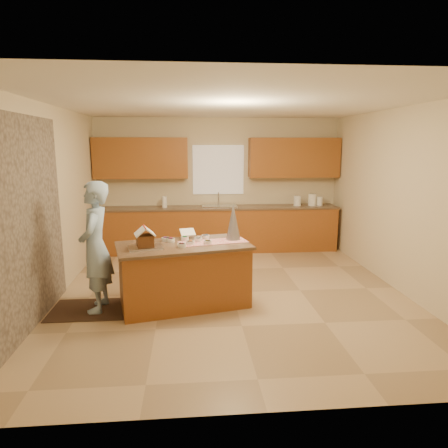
{
  "coord_description": "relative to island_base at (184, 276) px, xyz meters",
  "views": [
    {
      "loc": [
        -0.61,
        -5.64,
        2.14
      ],
      "look_at": [
        -0.1,
        0.2,
        1.0
      ],
      "focal_mm": 32.27,
      "sensor_mm": 36.0,
      "label": 1
    }
  ],
  "objects": [
    {
      "name": "floor",
      "position": [
        0.7,
        0.39,
        -0.41
      ],
      "size": [
        5.5,
        5.5,
        0.0
      ],
      "primitive_type": "plane",
      "color": "tan",
      "rests_on": "ground"
    },
    {
      "name": "ceiling",
      "position": [
        0.7,
        0.39,
        2.29
      ],
      "size": [
        5.5,
        5.5,
        0.0
      ],
      "primitive_type": "plane",
      "color": "silver",
      "rests_on": "floor"
    },
    {
      "name": "wall_back",
      "position": [
        0.7,
        3.14,
        0.94
      ],
      "size": [
        5.5,
        5.5,
        0.0
      ],
      "primitive_type": "plane",
      "color": "beige",
      "rests_on": "floor"
    },
    {
      "name": "wall_front",
      "position": [
        0.7,
        -2.36,
        0.94
      ],
      "size": [
        5.5,
        5.5,
        0.0
      ],
      "primitive_type": "plane",
      "color": "beige",
      "rests_on": "floor"
    },
    {
      "name": "wall_left",
      "position": [
        -1.8,
        0.39,
        0.94
      ],
      "size": [
        5.5,
        5.5,
        0.0
      ],
      "primitive_type": "plane",
      "color": "beige",
      "rests_on": "floor"
    },
    {
      "name": "wall_right",
      "position": [
        3.2,
        0.39,
        0.94
      ],
      "size": [
        5.5,
        5.5,
        0.0
      ],
      "primitive_type": "plane",
      "color": "beige",
      "rests_on": "floor"
    },
    {
      "name": "stone_accent",
      "position": [
        -1.78,
        -0.41,
        0.84
      ],
      "size": [
        0.0,
        2.5,
        2.5
      ],
      "primitive_type": "plane",
      "rotation": [
        1.57,
        0.0,
        1.57
      ],
      "color": "gray",
      "rests_on": "wall_left"
    },
    {
      "name": "window_curtain",
      "position": [
        0.7,
        3.11,
        1.24
      ],
      "size": [
        1.05,
        0.03,
        1.0
      ],
      "primitive_type": "cube",
      "color": "white",
      "rests_on": "wall_back"
    },
    {
      "name": "back_counter_base",
      "position": [
        0.7,
        2.84,
        0.03
      ],
      "size": [
        4.8,
        0.6,
        0.88
      ],
      "primitive_type": "cube",
      "color": "brown",
      "rests_on": "floor"
    },
    {
      "name": "back_counter_top",
      "position": [
        0.7,
        2.84,
        0.49
      ],
      "size": [
        4.85,
        0.63,
        0.04
      ],
      "primitive_type": "cube",
      "color": "brown",
      "rests_on": "back_counter_base"
    },
    {
      "name": "upper_cabinet_left",
      "position": [
        -0.85,
        2.96,
        1.49
      ],
      "size": [
        1.85,
        0.35,
        0.8
      ],
      "primitive_type": "cube",
      "color": "brown",
      "rests_on": "wall_back"
    },
    {
      "name": "upper_cabinet_right",
      "position": [
        2.25,
        2.96,
        1.49
      ],
      "size": [
        1.85,
        0.35,
        0.8
      ],
      "primitive_type": "cube",
      "color": "brown",
      "rests_on": "wall_back"
    },
    {
      "name": "sink",
      "position": [
        0.7,
        2.84,
        0.48
      ],
      "size": [
        0.7,
        0.45,
        0.12
      ],
      "primitive_type": "cube",
      "color": "silver",
      "rests_on": "back_counter_top"
    },
    {
      "name": "faucet",
      "position": [
        0.7,
        3.02,
        0.65
      ],
      "size": [
        0.03,
        0.03,
        0.28
      ],
      "primitive_type": "cylinder",
      "color": "silver",
      "rests_on": "back_counter_top"
    },
    {
      "name": "island_base",
      "position": [
        0.0,
        0.0,
        0.0
      ],
      "size": [
        1.81,
        1.18,
        0.81
      ],
      "primitive_type": "cube",
      "rotation": [
        0.0,
        0.0,
        0.22
      ],
      "color": "brown",
      "rests_on": "floor"
    },
    {
      "name": "island_top",
      "position": [
        0.0,
        0.0,
        0.42
      ],
      "size": [
        1.89,
        1.27,
        0.04
      ],
      "primitive_type": "cube",
      "rotation": [
        0.0,
        0.0,
        0.22
      ],
      "color": "brown",
      "rests_on": "island_base"
    },
    {
      "name": "table_runner",
      "position": [
        0.41,
        0.09,
        0.45
      ],
      "size": [
        0.97,
        0.53,
        0.01
      ],
      "primitive_type": "cube",
      "rotation": [
        0.0,
        0.0,
        0.22
      ],
      "color": "#AC0C16",
      "rests_on": "island_top"
    },
    {
      "name": "baking_tray",
      "position": [
        -0.49,
        -0.16,
        0.45
      ],
      "size": [
        0.48,
        0.4,
        0.02
      ],
      "primitive_type": "cube",
      "rotation": [
        0.0,
        0.0,
        0.22
      ],
      "color": "silver",
      "rests_on": "island_top"
    },
    {
      "name": "cookbook",
      "position": [
        0.06,
        0.37,
        0.53
      ],
      "size": [
        0.23,
        0.2,
        0.09
      ],
      "primitive_type": "cube",
      "rotation": [
        -1.13,
        0.0,
        0.22
      ],
      "color": "white",
      "rests_on": "island_top"
    },
    {
      "name": "tinsel_tree",
      "position": [
        0.69,
        0.2,
        0.7
      ],
      "size": [
        0.24,
        0.24,
        0.51
      ],
      "primitive_type": "cone",
      "rotation": [
        0.0,
        0.0,
        0.22
      ],
      "color": "#B5B6C2",
      "rests_on": "island_top"
    },
    {
      "name": "rug",
      "position": [
        -1.18,
        -0.09,
        -0.4
      ],
      "size": [
        1.15,
        0.75,
        0.01
      ],
      "primitive_type": "cube",
      "color": "black",
      "rests_on": "floor"
    },
    {
      "name": "boy",
      "position": [
        -1.13,
        -0.09,
        0.45
      ],
      "size": [
        0.41,
        0.62,
        1.7
      ],
      "primitive_type": "imported",
      "rotation": [
        0.0,
        0.0,
        -1.58
      ],
      "color": "#99B9D9",
      "rests_on": "rug"
    },
    {
      "name": "canister_a",
      "position": [
        2.32,
        2.84,
        0.62
      ],
      "size": [
        0.15,
        0.15,
        0.21
      ],
      "primitive_type": "cylinder",
      "color": "white",
      "rests_on": "back_counter_top"
    },
    {
      "name": "canister_b",
      "position": [
        2.63,
        2.84,
        0.63
      ],
      "size": [
        0.17,
        0.17,
        0.24
      ],
      "primitive_type": "cylinder",
      "color": "white",
      "rests_on": "back_counter_top"
    },
    {
      "name": "canister_c",
      "position": [
        2.79,
        2.84,
        0.61
      ],
      "size": [
        0.13,
        0.13,
        0.19
      ],
      "primitive_type": "cylinder",
      "color": "white",
      "rests_on": "back_counter_top"
    },
    {
      "name": "paper_towel",
      "position": [
        -0.41,
        2.84,
        0.63
      ],
      "size": [
        0.1,
        0.1,
        0.22
      ],
      "primitive_type": "cylinder",
      "color": "white",
      "rests_on": "back_counter_top"
    },
    {
      "name": "gingerbread_house",
      "position": [
        -0.49,
        -0.16,
        0.56
      ],
      "size": [
        0.3,
        0.31,
        0.26
      ],
      "color": "brown",
      "rests_on": "baking_tray"
    },
    {
      "name": "candy_bowls",
      "position": [
        0.06,
        0.1,
        0.47
      ],
      "size": [
        0.68,
        0.58,
        0.05
      ],
      "color": "#DE276C",
      "rests_on": "island_top"
    }
  ]
}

